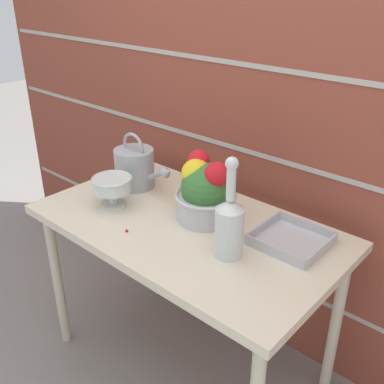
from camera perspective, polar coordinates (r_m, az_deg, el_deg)
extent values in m
plane|color=gray|center=(2.21, -0.63, -20.74)|extent=(12.00, 12.00, 0.00)
cube|color=brown|center=(1.92, 8.15, 10.46)|extent=(3.60, 0.08, 2.20)
cube|color=#A8A399|center=(2.22, 6.28, -8.98)|extent=(3.53, 0.00, 0.02)
cube|color=#A8A399|center=(1.94, 7.11, 5.12)|extent=(3.53, 0.00, 0.02)
cube|color=#A8A399|center=(1.85, 7.75, 15.59)|extent=(3.53, 0.00, 0.02)
cube|color=beige|center=(1.75, -0.74, -4.42)|extent=(1.20, 0.68, 0.04)
cylinder|color=beige|center=(2.17, -16.71, -10.66)|extent=(0.04, 0.04, 0.70)
cylinder|color=beige|center=(2.44, -5.64, -5.04)|extent=(0.04, 0.04, 0.70)
cylinder|color=beige|center=(1.94, 17.71, -15.93)|extent=(0.04, 0.04, 0.70)
cylinder|color=#9EA3A8|center=(2.02, -7.31, 3.05)|extent=(0.18, 0.18, 0.17)
cylinder|color=#9EA3A8|center=(1.92, -4.53, 2.20)|extent=(0.14, 0.02, 0.09)
cone|color=#9EA3A8|center=(1.86, -3.11, 2.57)|extent=(0.05, 0.05, 0.06)
torus|color=#9EA3A8|center=(1.98, -7.47, 5.73)|extent=(0.13, 0.01, 0.13)
cylinder|color=silver|center=(1.89, -9.90, -1.54)|extent=(0.10, 0.10, 0.01)
cylinder|color=silver|center=(1.87, -9.98, -0.60)|extent=(0.04, 0.04, 0.06)
sphere|color=silver|center=(1.87, -9.99, -0.52)|extent=(0.04, 0.04, 0.04)
cylinder|color=silver|center=(1.85, -10.12, 0.93)|extent=(0.15, 0.15, 0.05)
torus|color=silver|center=(1.84, -10.18, 1.69)|extent=(0.16, 0.16, 0.01)
cylinder|color=#BCBCC1|center=(1.75, 1.72, -1.89)|extent=(0.23, 0.23, 0.10)
torus|color=#BCBCC1|center=(1.73, 1.74, -0.44)|extent=(0.24, 0.24, 0.01)
sphere|color=#387033|center=(1.71, 1.75, 0.58)|extent=(0.19, 0.19, 0.19)
sphere|color=yellow|center=(1.71, 0.52, 2.38)|extent=(0.11, 0.11, 0.11)
sphere|color=red|center=(1.73, 0.82, 4.00)|extent=(0.09, 0.09, 0.09)
sphere|color=red|center=(1.64, 3.17, 2.25)|extent=(0.09, 0.09, 0.09)
cylinder|color=silver|center=(1.51, 4.72, -5.15)|extent=(0.10, 0.10, 0.18)
cone|color=silver|center=(1.46, 4.87, -1.60)|extent=(0.10, 0.10, 0.03)
cylinder|color=silver|center=(1.43, 4.98, 1.00)|extent=(0.03, 0.03, 0.11)
sphere|color=silver|center=(1.40, 5.09, 3.62)|extent=(0.04, 0.04, 0.04)
cube|color=#B7B7BC|center=(1.65, 12.41, -6.23)|extent=(0.24, 0.23, 0.01)
cube|color=#B7B7BC|center=(1.56, 10.35, -7.46)|extent=(0.24, 0.01, 0.04)
cube|color=#B7B7BC|center=(1.73, 14.36, -4.21)|extent=(0.24, 0.01, 0.04)
cube|color=#B7B7BC|center=(1.69, 8.99, -4.39)|extent=(0.01, 0.23, 0.04)
cube|color=#B7B7BC|center=(1.60, 16.15, -7.17)|extent=(0.01, 0.23, 0.04)
sphere|color=red|center=(1.70, -8.29, -4.91)|extent=(0.01, 0.01, 0.01)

